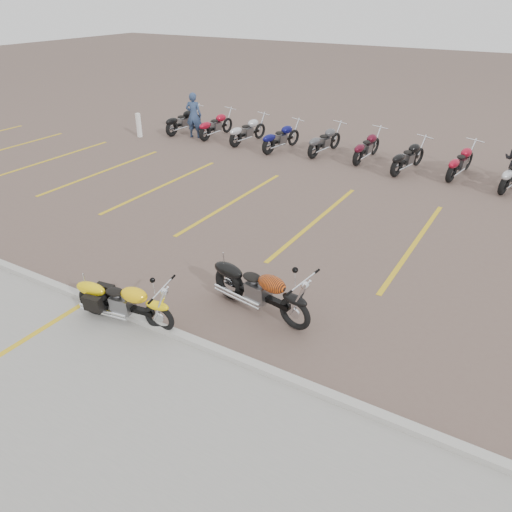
# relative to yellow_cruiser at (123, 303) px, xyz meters

# --- Properties ---
(ground) EXTENTS (100.00, 100.00, 0.00)m
(ground) POSITION_rel_yellow_cruiser_xyz_m (1.14, 2.12, -0.43)
(ground) COLOR brown
(ground) RESTS_ON ground
(concrete_apron) EXTENTS (60.00, 5.00, 0.01)m
(concrete_apron) POSITION_rel_yellow_cruiser_xyz_m (1.14, -2.38, -0.43)
(concrete_apron) COLOR #9E9B93
(concrete_apron) RESTS_ON ground
(curb) EXTENTS (60.00, 0.18, 0.12)m
(curb) POSITION_rel_yellow_cruiser_xyz_m (1.14, 0.12, -0.37)
(curb) COLOR #ADAAA3
(curb) RESTS_ON ground
(parking_stripes) EXTENTS (38.00, 5.50, 0.01)m
(parking_stripes) POSITION_rel_yellow_cruiser_xyz_m (1.14, 6.12, -0.43)
(parking_stripes) COLOR gold
(parking_stripes) RESTS_ON ground
(yellow_cruiser) EXTENTS (2.10, 0.46, 0.87)m
(yellow_cruiser) POSITION_rel_yellow_cruiser_xyz_m (0.00, 0.00, 0.00)
(yellow_cruiser) COLOR black
(yellow_cruiser) RESTS_ON ground
(flame_cruiser) EXTENTS (2.33, 0.55, 0.97)m
(flame_cruiser) POSITION_rel_yellow_cruiser_xyz_m (2.00, 1.59, 0.05)
(flame_cruiser) COLOR black
(flame_cruiser) RESTS_ON ground
(person_a) EXTENTS (0.77, 0.62, 1.85)m
(person_a) POSITION_rel_yellow_cruiser_xyz_m (-6.95, 11.38, 0.50)
(person_a) COLOR navy
(person_a) RESTS_ON ground
(bollard) EXTENTS (0.17, 0.17, 1.00)m
(bollard) POSITION_rel_yellow_cruiser_xyz_m (-9.00, 10.21, 0.07)
(bollard) COLOR white
(bollard) RESTS_ON ground
(bg_bike_row) EXTENTS (19.07, 2.07, 1.10)m
(bg_bike_row) POSITION_rel_yellow_cruiser_xyz_m (1.22, 11.74, 0.12)
(bg_bike_row) COLOR black
(bg_bike_row) RESTS_ON ground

